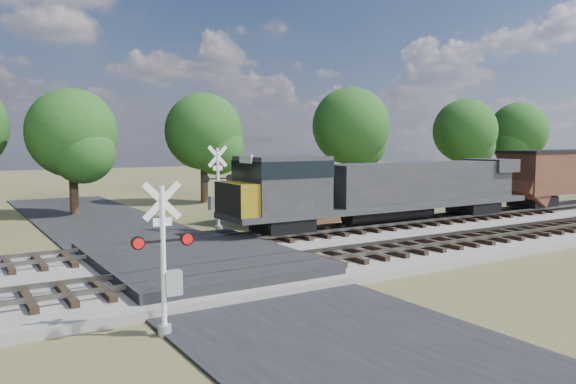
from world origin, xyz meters
TOP-DOWN VIEW (x-y plane):
  - ground at (0.00, 0.00)m, footprint 160.00×160.00m
  - ballast_bed at (10.00, 0.50)m, footprint 140.00×10.00m
  - road at (0.00, 0.00)m, footprint 7.00×60.00m
  - crossing_panel at (0.00, 0.50)m, footprint 7.00×9.00m
  - track_near at (3.12, -2.00)m, footprint 140.00×2.60m
  - track_far at (3.12, 3.00)m, footprint 140.00×2.60m
  - crossing_signal_near at (-3.34, -5.74)m, footprint 1.53×0.33m
  - crossing_signal_far at (4.27, 7.92)m, footprint 1.82×0.40m
  - equipment_shed at (9.25, 8.51)m, footprint 6.05×6.05m
  - treeline at (8.25, 20.23)m, footprint 83.52×10.26m

SIDE VIEW (x-z plane):
  - ground at x=0.00m, z-range 0.00..0.00m
  - road at x=0.00m, z-range 0.00..0.08m
  - ballast_bed at x=10.00m, z-range 0.00..0.30m
  - crossing_panel at x=0.00m, z-range 0.01..0.62m
  - track_near at x=3.12m, z-range 0.25..0.58m
  - track_far at x=3.12m, z-range 0.25..0.58m
  - crossing_signal_near at x=-3.34m, z-range -0.32..3.47m
  - equipment_shed at x=9.25m, z-range 0.02..3.18m
  - crossing_signal_far at x=4.27m, z-range -0.38..4.13m
  - treeline at x=8.25m, z-range 1.05..10.22m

